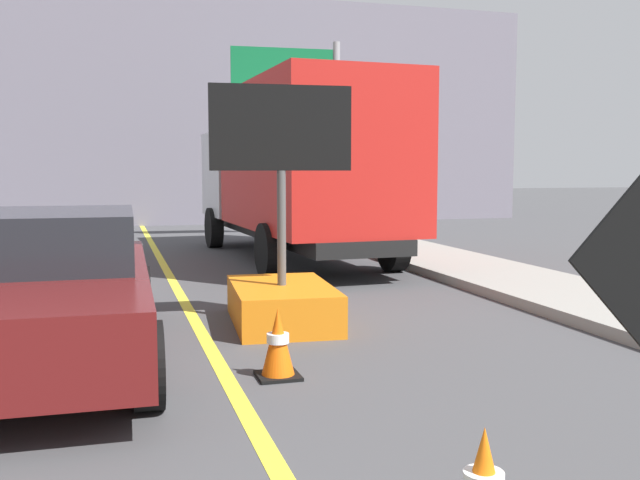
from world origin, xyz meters
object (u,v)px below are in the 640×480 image
(box_truck, at_px, (297,167))
(traffic_cone_mid_lane, at_px, (278,344))
(arrow_board_trailer, at_px, (282,282))
(highway_guide_sign, at_px, (307,104))
(pickup_car, at_px, (42,288))

(box_truck, height_order, traffic_cone_mid_lane, box_truck)
(arrow_board_trailer, height_order, box_truck, box_truck)
(traffic_cone_mid_lane, bearing_deg, highway_guide_sign, 73.47)
(box_truck, relative_size, traffic_cone_mid_lane, 12.72)
(pickup_car, height_order, highway_guide_sign, highway_guide_sign)
(highway_guide_sign, bearing_deg, traffic_cone_mid_lane, -106.53)
(highway_guide_sign, bearing_deg, pickup_car, -116.87)
(box_truck, bearing_deg, pickup_car, -122.27)
(arrow_board_trailer, relative_size, pickup_car, 0.59)
(arrow_board_trailer, bearing_deg, box_truck, 73.57)
(arrow_board_trailer, xyz_separation_m, highway_guide_sign, (3.00, 9.81, 2.94))
(pickup_car, distance_m, highway_guide_sign, 12.39)
(pickup_car, height_order, traffic_cone_mid_lane, pickup_car)
(highway_guide_sign, height_order, traffic_cone_mid_lane, highway_guide_sign)
(traffic_cone_mid_lane, bearing_deg, pickup_car, 151.40)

